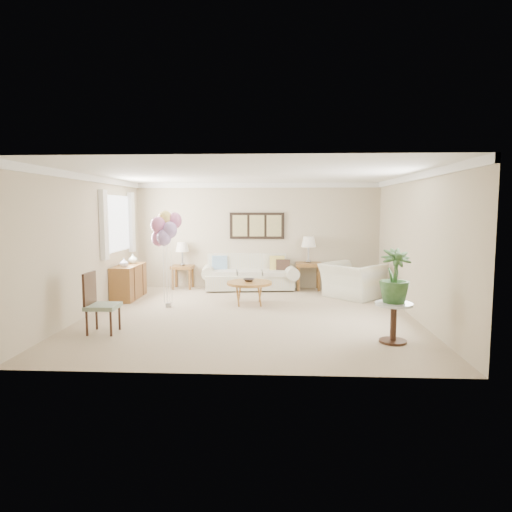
% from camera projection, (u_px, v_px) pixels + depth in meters
% --- Properties ---
extents(ground_plane, '(6.00, 6.00, 0.00)m').
position_uv_depth(ground_plane, '(249.00, 316.00, 8.45)').
color(ground_plane, tan).
extents(room_shell, '(6.04, 6.04, 2.60)m').
position_uv_depth(room_shell, '(243.00, 228.00, 8.37)').
color(room_shell, '#B8AB8F').
rests_on(room_shell, ground).
extents(wall_art_triptych, '(1.35, 0.06, 0.65)m').
position_uv_depth(wall_art_triptych, '(257.00, 226.00, 11.23)').
color(wall_art_triptych, black).
rests_on(wall_art_triptych, ground).
extents(sofa, '(2.43, 1.11, 0.86)m').
position_uv_depth(sofa, '(250.00, 275.00, 11.18)').
color(sofa, beige).
rests_on(sofa, ground).
extents(end_table_left, '(0.53, 0.48, 0.57)m').
position_uv_depth(end_table_left, '(183.00, 269.00, 11.26)').
color(end_table_left, olive).
rests_on(end_table_left, ground).
extents(end_table_right, '(0.61, 0.55, 0.66)m').
position_uv_depth(end_table_right, '(308.00, 267.00, 11.10)').
color(end_table_right, olive).
rests_on(end_table_right, ground).
extents(lamp_left, '(0.33, 0.33, 0.57)m').
position_uv_depth(lamp_left, '(182.00, 248.00, 11.20)').
color(lamp_left, gray).
rests_on(lamp_left, end_table_left).
extents(lamp_right, '(0.36, 0.36, 0.64)m').
position_uv_depth(lamp_right, '(309.00, 243.00, 11.04)').
color(lamp_right, gray).
rests_on(lamp_right, end_table_right).
extents(coffee_table, '(0.94, 0.94, 0.47)m').
position_uv_depth(coffee_table, '(249.00, 284.00, 9.39)').
color(coffee_table, '#A47334').
rests_on(coffee_table, ground).
extents(decor_bowl, '(0.25, 0.25, 0.06)m').
position_uv_depth(decor_bowl, '(249.00, 280.00, 9.42)').
color(decor_bowl, '#2F2825').
rests_on(decor_bowl, coffee_table).
extents(armchair, '(1.56, 1.56, 0.77)m').
position_uv_depth(armchair, '(352.00, 281.00, 10.11)').
color(armchair, beige).
rests_on(armchair, ground).
extents(side_table, '(0.55, 0.55, 0.60)m').
position_uv_depth(side_table, '(394.00, 313.00, 6.72)').
color(side_table, silver).
rests_on(side_table, ground).
extents(potted_plant, '(0.49, 0.49, 0.79)m').
position_uv_depth(potted_plant, '(395.00, 276.00, 6.68)').
color(potted_plant, '#254F20').
rests_on(potted_plant, side_table).
extents(accent_chair, '(0.48, 0.48, 0.98)m').
position_uv_depth(accent_chair, '(98.00, 302.00, 7.24)').
color(accent_chair, gray).
rests_on(accent_chair, ground).
extents(credenza, '(0.46, 1.20, 0.74)m').
position_uv_depth(credenza, '(129.00, 282.00, 10.04)').
color(credenza, olive).
rests_on(credenza, ground).
extents(vase_white, '(0.20, 0.20, 0.19)m').
position_uv_depth(vase_white, '(124.00, 262.00, 9.66)').
color(vase_white, silver).
rests_on(vase_white, credenza).
extents(vase_sage, '(0.27, 0.27, 0.21)m').
position_uv_depth(vase_sage, '(133.00, 259.00, 10.25)').
color(vase_sage, beige).
rests_on(vase_sage, credenza).
extents(balloon_cluster, '(0.57, 0.55, 1.94)m').
position_uv_depth(balloon_cluster, '(165.00, 229.00, 9.00)').
color(balloon_cluster, gray).
rests_on(balloon_cluster, ground).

